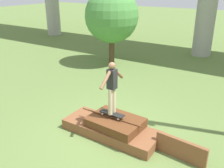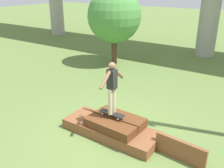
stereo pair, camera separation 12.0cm
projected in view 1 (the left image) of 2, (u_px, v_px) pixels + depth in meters
ground_plane at (111, 134)px, 7.16m from camera, size 80.00×80.00×0.00m
scrap_pile at (112, 127)px, 7.06m from camera, size 2.80×1.13×0.58m
scrap_plank_loose at (181, 149)px, 6.08m from camera, size 1.30×0.22×0.53m
skateboard at (112, 113)px, 6.94m from camera, size 0.75×0.22×0.09m
skater at (112, 85)px, 6.62m from camera, size 0.22×1.07×1.48m
tree_behind_left at (112, 16)px, 12.52m from camera, size 2.72×2.72×3.87m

